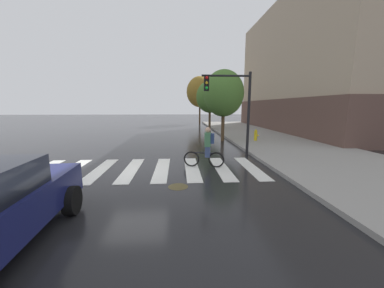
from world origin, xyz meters
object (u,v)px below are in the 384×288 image
(manhole_cover, at_px, (178,187))
(traffic_light_near, at_px, (233,100))
(street_tree_far, at_px, (200,92))
(cyclist, at_px, (207,148))
(fire_hydrant, at_px, (256,135))
(street_tree_mid, at_px, (210,97))
(street_tree_near, at_px, (224,93))

(manhole_cover, relative_size, traffic_light_near, 0.15)
(street_tree_far, bearing_deg, traffic_light_near, -91.21)
(cyclist, relative_size, fire_hydrant, 2.17)
(manhole_cover, distance_m, street_tree_far, 26.12)
(traffic_light_near, relative_size, street_tree_mid, 0.81)
(traffic_light_near, relative_size, street_tree_near, 0.83)
(manhole_cover, distance_m, traffic_light_near, 5.83)
(cyclist, height_order, traffic_light_near, traffic_light_near)
(street_tree_far, bearing_deg, manhole_cover, -97.16)
(manhole_cover, xyz_separation_m, street_tree_mid, (3.44, 16.92, 3.49))
(traffic_light_near, bearing_deg, street_tree_near, 83.84)
(fire_hydrant, relative_size, street_tree_mid, 0.15)
(traffic_light_near, distance_m, fire_hydrant, 5.34)
(street_tree_mid, bearing_deg, manhole_cover, -101.49)
(fire_hydrant, xyz_separation_m, street_tree_far, (-2.25, 17.26, 4.04))
(traffic_light_near, height_order, street_tree_far, street_tree_far)
(fire_hydrant, height_order, street_tree_far, street_tree_far)
(cyclist, xyz_separation_m, fire_hydrant, (4.25, 6.05, -0.31))
(cyclist, xyz_separation_m, street_tree_mid, (2.23, 14.72, 2.66))
(street_tree_near, xyz_separation_m, street_tree_mid, (0.17, 7.85, 0.07))
(manhole_cover, distance_m, street_tree_near, 10.23)
(street_tree_mid, xyz_separation_m, street_tree_far, (-0.23, 8.59, 1.07))
(manhole_cover, relative_size, cyclist, 0.38)
(cyclist, bearing_deg, street_tree_near, 73.24)
(street_tree_mid, height_order, street_tree_far, street_tree_far)
(fire_hydrant, relative_size, street_tree_far, 0.12)
(cyclist, relative_size, traffic_light_near, 0.40)
(traffic_light_near, bearing_deg, fire_hydrant, 55.80)
(manhole_cover, bearing_deg, street_tree_near, 70.16)
(traffic_light_near, height_order, street_tree_mid, street_tree_mid)
(cyclist, xyz_separation_m, traffic_light_near, (1.55, 2.08, 2.02))
(cyclist, distance_m, street_tree_near, 7.63)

